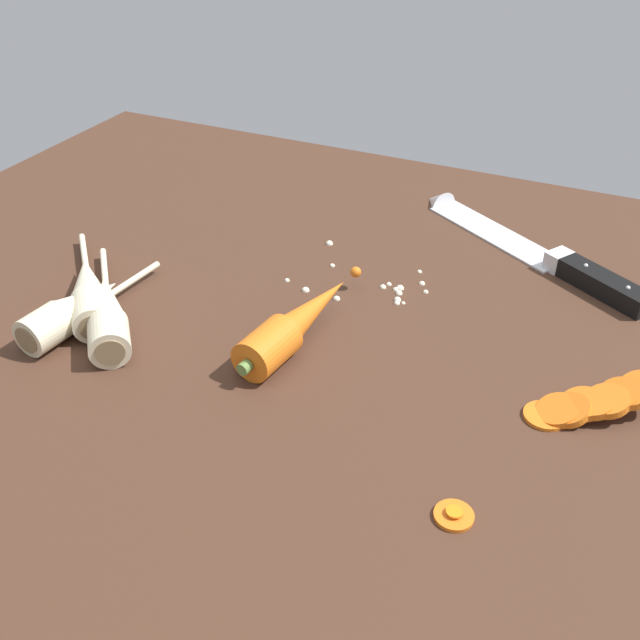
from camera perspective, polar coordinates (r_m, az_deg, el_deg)
The scene contains 9 objects.
ground_plane at distance 78.18cm, azimuth 0.62°, elevation -1.37°, with size 120.00×90.00×4.00cm, color #42281C.
chefs_knife at distance 93.36cm, azimuth 15.15°, elevation 5.67°, with size 31.30×21.10×4.18cm.
whole_carrot at distance 73.17cm, azimuth -1.87°, elevation -0.26°, with size 6.22×21.10×4.20cm.
parsnip_front at distance 78.04cm, azimuth -16.04°, elevation 0.59°, with size 16.09×18.21×4.00cm.
parsnip_mid_left at distance 79.32cm, azimuth -18.39°, elevation 0.71°, with size 5.09×18.95×4.00cm.
parsnip_mid_right at distance 82.07cm, azimuth -17.34°, elevation 2.13°, with size 16.61×17.52×4.00cm.
carrot_slice_stack at distance 69.16cm, azimuth 20.28°, elevation -5.94°, with size 11.00×8.50×4.17cm.
carrot_slice_stray_near at distance 58.20cm, azimuth 10.25°, elevation -14.44°, with size 3.06×3.06×0.70cm.
mince_crumbs at distance 83.32cm, azimuth 3.83°, elevation 2.99°, with size 15.58×11.90×0.89cm.
Camera 1 is at (25.97, -57.92, 43.64)cm, focal length 41.69 mm.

